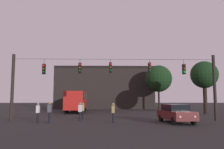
% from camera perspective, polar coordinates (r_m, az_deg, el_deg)
% --- Properties ---
extents(ground_plane, '(168.00, 168.00, 0.00)m').
position_cam_1_polar(ground_plane, '(31.59, -0.03, -9.66)').
color(ground_plane, black).
rests_on(ground_plane, ground).
extents(overhead_signal_span, '(19.00, 0.44, 6.10)m').
position_cam_1_polar(overhead_signal_span, '(21.23, 0.58, -1.47)').
color(overhead_signal_span, black).
rests_on(overhead_signal_span, ground).
extents(city_bus, '(2.97, 11.10, 3.00)m').
position_cam_1_polar(city_bus, '(35.32, -8.79, -6.18)').
color(city_bus, '#B21E19').
rests_on(city_bus, ground).
extents(car_near_right, '(2.26, 4.48, 1.52)m').
position_cam_1_polar(car_near_right, '(20.00, 15.54, -9.25)').
color(car_near_right, '#511919').
rests_on(car_near_right, ground).
extents(pedestrian_crossing_left, '(0.31, 0.40, 1.66)m').
position_cam_1_polar(pedestrian_crossing_left, '(21.05, -7.94, -8.85)').
color(pedestrian_crossing_left, black).
rests_on(pedestrian_crossing_left, ground).
extents(pedestrian_crossing_center, '(0.27, 0.38, 1.63)m').
position_cam_1_polar(pedestrian_crossing_center, '(19.35, 0.31, -9.21)').
color(pedestrian_crossing_center, black).
rests_on(pedestrian_crossing_center, ground).
extents(pedestrian_crossing_right, '(0.27, 0.38, 1.75)m').
position_cam_1_polar(pedestrian_crossing_right, '(19.89, -15.30, -8.70)').
color(pedestrian_crossing_right, black).
rests_on(pedestrian_crossing_right, ground).
extents(pedestrian_near_bus, '(0.25, 0.37, 1.65)m').
position_cam_1_polar(pedestrian_near_bus, '(20.28, -17.96, -8.74)').
color(pedestrian_near_bus, black).
rests_on(pedestrian_near_bus, ground).
extents(pedestrian_trailing, '(0.31, 0.40, 1.61)m').
position_cam_1_polar(pedestrian_trailing, '(23.20, -7.28, -8.68)').
color(pedestrian_trailing, black).
rests_on(pedestrian_trailing, ground).
extents(corner_building, '(19.50, 13.27, 8.35)m').
position_cam_1_polar(corner_building, '(50.65, -1.81, -3.57)').
color(corner_building, black).
rests_on(corner_building, ground).
extents(tree_left_silhouette, '(4.78, 4.78, 7.97)m').
position_cam_1_polar(tree_left_silhouette, '(41.93, 11.48, -1.02)').
color(tree_left_silhouette, black).
rests_on(tree_left_silhouette, ground).
extents(tree_behind_building, '(3.64, 3.64, 7.04)m').
position_cam_1_polar(tree_behind_building, '(33.26, 21.95, -0.15)').
color(tree_behind_building, black).
rests_on(tree_behind_building, ground).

